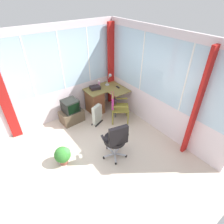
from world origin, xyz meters
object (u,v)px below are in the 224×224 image
desk (96,100)px  spray_bottle (99,83)px  tv_remote (118,87)px  office_chair (116,139)px  space_heater (97,114)px  potted_plant (63,155)px  tv_on_stand (71,112)px  wooden_armchair (116,104)px  desk_lamp (110,78)px  paper_tray (95,88)px

desk → spray_bottle: (0.26, 0.19, 0.45)m
spray_bottle → tv_remote: bearing=-47.3°
office_chair → tv_remote: bearing=50.9°
space_heater → potted_plant: bearing=-150.8°
tv_on_stand → potted_plant: tv_on_stand is taller
office_chair → tv_on_stand: size_ratio=1.38×
tv_on_stand → wooden_armchair: bearing=-34.7°
tv_on_stand → space_heater: (0.57, -0.51, -0.02)m
desk_lamp → paper_tray: desk_lamp is taller
paper_tray → office_chair: size_ratio=0.30×
paper_tray → tv_on_stand: size_ratio=0.41×
paper_tray → wooden_armchair: size_ratio=0.34×
paper_tray → wooden_armchair: wooden_armchair is taller
desk → space_heater: 0.63m
tv_remote → paper_tray: bearing=155.9°
spray_bottle → paper_tray: spray_bottle is taller
wooden_armchair → desk_lamp: bearing=64.9°
desk_lamp → office_chair: 2.37m
tv_on_stand → desk_lamp: bearing=2.7°
tv_remote → spray_bottle: spray_bottle is taller
desk_lamp → space_heater: 1.27m
paper_tray → wooden_armchair: 0.90m
wooden_armchair → desk: bearing=104.4°
wooden_armchair → office_chair: bearing=-127.7°
desk → desk_lamp: 0.83m
potted_plant → office_chair: bearing=-28.8°
space_heater → wooden_armchair: bearing=-24.3°
spray_bottle → potted_plant: 2.59m
spray_bottle → space_heater: spray_bottle is taller
spray_bottle → space_heater: 1.08m
spray_bottle → tv_on_stand: bearing=-169.3°
paper_tray → office_chair: office_chair is taller
potted_plant → wooden_armchair: bearing=16.5°
spray_bottle → space_heater: bearing=-128.1°
tv_on_stand → potted_plant: size_ratio=1.62×
tv_remote → paper_tray: (-0.62, 0.34, 0.03)m
paper_tray → tv_remote: bearing=-28.9°
paper_tray → space_heater: 0.87m
office_chair → tv_on_stand: (-0.18, 1.90, -0.27)m
desk_lamp → office_chair: bearing=-122.9°
space_heater → desk: bearing=60.0°
desk_lamp → wooden_armchair: size_ratio=0.43×
spray_bottle → paper_tray: size_ratio=0.72×
desk → tv_on_stand: bearing=-178.4°
wooden_armchair → potted_plant: bearing=-163.5°
wooden_armchair → tv_remote: bearing=48.0°
spray_bottle → tv_on_stand: 1.27m
desk_lamp → potted_plant: (-2.32, -1.39, -0.73)m
desk_lamp → space_heater: (-0.89, -0.58, -0.69)m
office_chair → desk_lamp: bearing=57.1°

